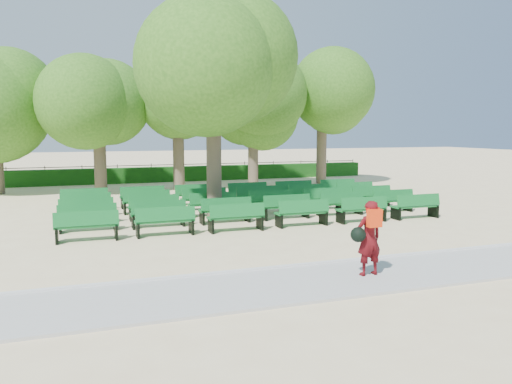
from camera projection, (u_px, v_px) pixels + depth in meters
ground at (237, 220)px, 17.36m from camera, size 120.00×120.00×0.00m
paving at (343, 279)px, 10.43m from camera, size 30.00×2.20×0.06m
curb at (318, 264)px, 11.50m from camera, size 30.00×0.12×0.10m
hedge at (169, 174)px, 30.40m from camera, size 26.00×0.70×0.90m
fence at (168, 181)px, 30.83m from camera, size 26.00×0.10×1.02m
tree_line at (182, 189)px, 26.71m from camera, size 21.80×6.80×7.04m
bench_array at (242, 212)px, 18.64m from camera, size 1.77×0.61×1.10m
tree_among at (213, 82)px, 17.20m from camera, size 5.07×5.07×7.09m
person at (368, 237)px, 10.49m from camera, size 0.76×0.47×1.60m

